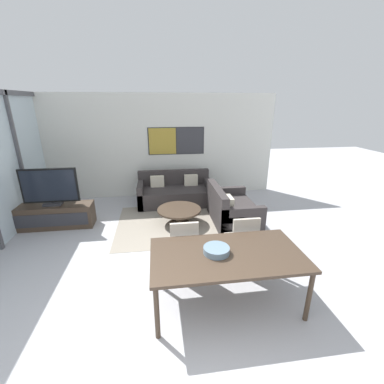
# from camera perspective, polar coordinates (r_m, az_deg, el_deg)

# --- Properties ---
(ground_plane) EXTENTS (24.00, 24.00, 0.00)m
(ground_plane) POSITION_cam_1_polar(r_m,az_deg,el_deg) (3.26, -7.09, -33.05)
(ground_plane) COLOR #B2B2B7
(wall_back) EXTENTS (6.78, 0.09, 2.80)m
(wall_back) POSITION_cam_1_polar(r_m,az_deg,el_deg) (7.27, -8.29, 9.98)
(wall_back) COLOR silver
(wall_back) RESTS_ON ground_plane
(area_rug) EXTENTS (2.72, 2.12, 0.01)m
(area_rug) POSITION_cam_1_polar(r_m,az_deg,el_deg) (5.81, -2.81, -6.87)
(area_rug) COLOR gray
(area_rug) RESTS_ON ground_plane
(tv_console) EXTENTS (1.58, 0.46, 0.50)m
(tv_console) POSITION_cam_1_polar(r_m,az_deg,el_deg) (6.28, -28.10, -4.69)
(tv_console) COLOR #423326
(tv_console) RESTS_ON ground_plane
(television) EXTENTS (1.13, 0.20, 0.80)m
(television) POSITION_cam_1_polar(r_m,az_deg,el_deg) (6.08, -29.06, 0.92)
(television) COLOR #2D2D33
(television) RESTS_ON tv_console
(sofa_main) EXTENTS (1.92, 0.93, 0.82)m
(sofa_main) POSITION_cam_1_polar(r_m,az_deg,el_deg) (6.89, -3.83, -0.15)
(sofa_main) COLOR #383333
(sofa_main) RESTS_ON ground_plane
(sofa_side) EXTENTS (0.93, 1.42, 0.82)m
(sofa_side) POSITION_cam_1_polar(r_m,az_deg,el_deg) (5.83, 8.45, -4.05)
(sofa_side) COLOR #383333
(sofa_side) RESTS_ON ground_plane
(coffee_table) EXTENTS (0.96, 0.96, 0.35)m
(coffee_table) POSITION_cam_1_polar(r_m,az_deg,el_deg) (5.70, -2.85, -4.53)
(coffee_table) COLOR #423326
(coffee_table) RESTS_ON ground_plane
(dining_table) EXTENTS (1.95, 1.04, 0.75)m
(dining_table) POSITION_cam_1_polar(r_m,az_deg,el_deg) (3.43, 7.75, -14.18)
(dining_table) COLOR #423326
(dining_table) RESTS_ON ground_plane
(dining_chair_left) EXTENTS (0.46, 0.46, 0.90)m
(dining_chair_left) POSITION_cam_1_polar(r_m,az_deg,el_deg) (4.07, -1.87, -11.17)
(dining_chair_left) COLOR #B2A899
(dining_chair_left) RESTS_ON ground_plane
(dining_chair_centre) EXTENTS (0.46, 0.46, 0.90)m
(dining_chair_centre) POSITION_cam_1_polar(r_m,az_deg,el_deg) (4.27, 11.24, -10.00)
(dining_chair_centre) COLOR #B2A899
(dining_chair_centre) RESTS_ON ground_plane
(fruit_bowl) EXTENTS (0.34, 0.34, 0.08)m
(fruit_bowl) POSITION_cam_1_polar(r_m,az_deg,el_deg) (3.36, 5.45, -12.66)
(fruit_bowl) COLOR slate
(fruit_bowl) RESTS_ON dining_table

